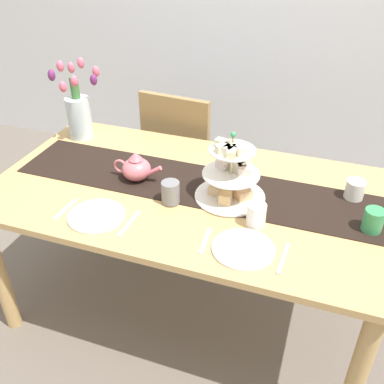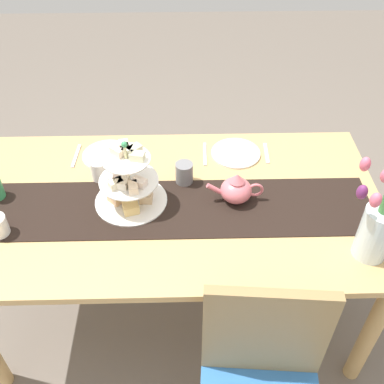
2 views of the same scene
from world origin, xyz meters
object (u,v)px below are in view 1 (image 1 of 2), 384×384
(chair_left, at_px, (184,153))
(knife_left, at_px, (129,224))
(tiered_cake_stand, at_px, (231,176))
(cream_jug, at_px, (355,190))
(mug_orange, at_px, (373,221))
(dining_table, at_px, (189,207))
(dinner_plate_left, at_px, (96,216))
(teapot, at_px, (136,168))
(fork_left, at_px, (65,209))
(dinner_plate_right, at_px, (243,249))
(mug_grey, at_px, (171,192))
(mug_white_text, at_px, (256,215))
(fork_right, at_px, (205,241))
(knife_right, at_px, (283,258))
(tulip_vase, at_px, (78,110))

(chair_left, distance_m, knife_left, 1.05)
(tiered_cake_stand, bearing_deg, cream_jug, 18.42)
(mug_orange, bearing_deg, dining_table, 176.96)
(dinner_plate_left, bearing_deg, mug_orange, 14.71)
(tiered_cake_stand, distance_m, teapot, 0.44)
(tiered_cake_stand, xyz_separation_m, fork_left, (-0.61, -0.31, -0.10))
(chair_left, height_order, tiered_cake_stand, tiered_cake_stand)
(dining_table, relative_size, teapot, 7.27)
(dinner_plate_right, height_order, mug_grey, mug_grey)
(mug_white_text, bearing_deg, fork_right, -133.86)
(mug_white_text, bearing_deg, teapot, 165.30)
(cream_jug, relative_size, fork_right, 0.57)
(cream_jug, xyz_separation_m, mug_white_text, (-0.35, -0.32, 0.01))
(tiered_cake_stand, xyz_separation_m, cream_jug, (0.50, 0.17, -0.06))
(chair_left, xyz_separation_m, tiered_cake_stand, (0.47, -0.70, 0.34))
(teapot, relative_size, fork_right, 1.59)
(knife_right, height_order, mug_grey, mug_grey)
(dining_table, distance_m, cream_jug, 0.72)
(teapot, bearing_deg, dinner_plate_left, -95.64)
(teapot, relative_size, knife_left, 1.40)
(knife_left, relative_size, mug_grey, 1.79)
(fork_left, xyz_separation_m, fork_right, (0.60, 0.00, 0.00))
(tulip_vase, xyz_separation_m, knife_right, (1.18, -0.61, -0.15))
(chair_left, distance_m, knife_right, 1.29)
(tiered_cake_stand, height_order, tulip_vase, tulip_vase)
(cream_jug, distance_m, mug_orange, 0.22)
(tulip_vase, distance_m, mug_orange, 1.51)
(tiered_cake_stand, bearing_deg, mug_orange, -4.27)
(knife_left, bearing_deg, tiered_cake_stand, 44.35)
(tulip_vase, relative_size, dinner_plate_right, 1.78)
(dinner_plate_right, height_order, mug_orange, mug_orange)
(chair_left, height_order, mug_grey, chair_left)
(mug_white_text, height_order, mug_orange, same)
(dining_table, height_order, teapot, teapot)
(tiered_cake_stand, xyz_separation_m, fork_right, (-0.01, -0.31, -0.10))
(dining_table, bearing_deg, knife_right, -33.81)
(dining_table, relative_size, mug_grey, 18.25)
(tiered_cake_stand, xyz_separation_m, knife_right, (0.28, -0.31, -0.10))
(dinner_plate_right, bearing_deg, tiered_cake_stand, 113.33)
(chair_left, relative_size, dinner_plate_left, 3.96)
(dining_table, bearing_deg, tiered_cake_stand, 0.76)
(dinner_plate_right, bearing_deg, mug_orange, 32.10)
(chair_left, relative_size, teapot, 3.82)
(teapot, distance_m, mug_orange, 1.01)
(mug_white_text, bearing_deg, cream_jug, 42.33)
(chair_left, bearing_deg, mug_orange, -35.46)
(knife_left, bearing_deg, dinner_plate_right, 0.00)
(fork_right, xyz_separation_m, mug_white_text, (0.15, 0.16, 0.04))
(dining_table, distance_m, fork_right, 0.37)
(teapot, bearing_deg, knife_right, -23.54)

